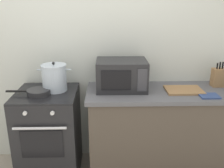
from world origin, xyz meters
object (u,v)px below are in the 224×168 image
object	(u,v)px
cutting_board	(184,90)
oven_mitt	(209,96)
frying_pan	(38,92)
knife_block	(218,77)
stove	(49,133)
microwave	(121,75)
stock_pot	(54,78)

from	to	relation	value
cutting_board	oven_mitt	world-z (taller)	cutting_board
frying_pan	knife_block	world-z (taller)	knife_block
cutting_board	frying_pan	bearing A→B (deg)	-177.60
cutting_board	knife_block	bearing A→B (deg)	19.40
stove	microwave	distance (m)	0.97
stove	microwave	xyz separation A→B (m)	(0.75, 0.08, 0.61)
stove	cutting_board	xyz separation A→B (m)	(1.37, 0.00, 0.47)
frying_pan	oven_mitt	bearing A→B (deg)	-3.54
microwave	oven_mitt	bearing A→B (deg)	-16.33
stock_pot	cutting_board	world-z (taller)	stock_pot
microwave	cutting_board	world-z (taller)	microwave
frying_pan	knife_block	size ratio (longest dim) A/B	1.62
microwave	oven_mitt	world-z (taller)	microwave
frying_pan	oven_mitt	world-z (taller)	frying_pan
stock_pot	knife_block	distance (m)	1.69
frying_pan	cutting_board	distance (m)	1.43
stock_pot	microwave	size ratio (longest dim) A/B	0.66
stock_pot	microwave	xyz separation A→B (m)	(0.67, 0.02, 0.02)
cutting_board	knife_block	size ratio (longest dim) A/B	1.38
knife_block	cutting_board	bearing A→B (deg)	-160.60
knife_block	oven_mitt	world-z (taller)	knife_block
stock_pot	frying_pan	size ratio (longest dim) A/B	0.78
stock_pot	cutting_board	size ratio (longest dim) A/B	0.92
stove	stock_pot	bearing A→B (deg)	34.51
oven_mitt	frying_pan	bearing A→B (deg)	176.46
stock_pot	microwave	world-z (taller)	microwave
cutting_board	stove	bearing A→B (deg)	-179.95
cutting_board	knife_block	world-z (taller)	knife_block
microwave	knife_block	world-z (taller)	microwave
frying_pan	microwave	xyz separation A→B (m)	(0.81, 0.14, 0.12)
stock_pot	knife_block	xyz separation A→B (m)	(1.68, 0.08, -0.04)
microwave	knife_block	size ratio (longest dim) A/B	1.91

